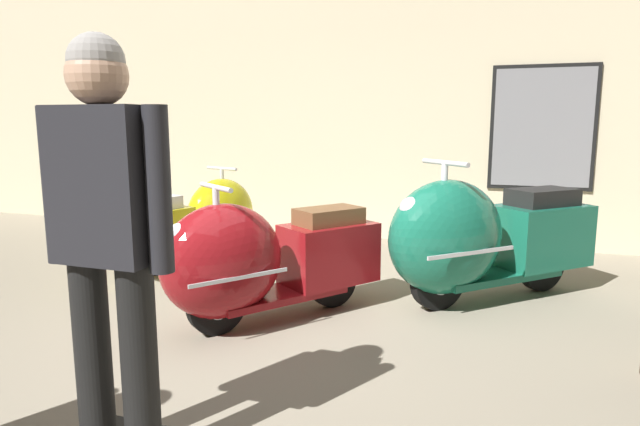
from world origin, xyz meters
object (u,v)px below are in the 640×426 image
Objects in this scene: scooter_1 at (258,260)px; visitor_0 at (107,226)px; scooter_2 at (476,238)px; scooter_0 at (203,220)px.

scooter_1 is 0.93× the size of visitor_0.
scooter_2 reaches higher than scooter_1.
scooter_0 is 0.93× the size of visitor_0.
scooter_0 is 1.88m from scooter_1.
scooter_1 is 1.69m from visitor_0.
scooter_0 is at bearing 25.12° from visitor_0.
scooter_0 is 0.96× the size of scooter_2.
scooter_0 is 1.01× the size of scooter_1.
scooter_1 reaches higher than scooter_0.
scooter_2 is at bearing -81.41° from scooter_0.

